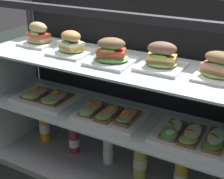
% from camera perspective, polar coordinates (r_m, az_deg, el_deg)
% --- Properties ---
extents(ground_plane, '(6.00, 6.00, 0.02)m').
position_cam_1_polar(ground_plane, '(1.84, 0.00, -15.19)').
color(ground_plane, black).
rests_on(ground_plane, ground).
extents(case_base_deck, '(1.42, 0.46, 0.04)m').
position_cam_1_polar(case_base_deck, '(1.82, 0.00, -14.48)').
color(case_base_deck, '#A3A4A9').
rests_on(case_base_deck, ground).
extents(case_frame, '(1.42, 0.46, 0.95)m').
position_cam_1_polar(case_frame, '(1.65, 2.00, 1.47)').
color(case_frame, '#333338').
rests_on(case_frame, ground).
extents(riser_lower_tier, '(1.34, 0.38, 0.32)m').
position_cam_1_polar(riser_lower_tier, '(1.71, 0.00, -9.75)').
color(riser_lower_tier, silver).
rests_on(riser_lower_tier, case_base_deck).
extents(shelf_lower_glass, '(1.36, 0.40, 0.01)m').
position_cam_1_polar(shelf_lower_glass, '(1.63, 0.00, -4.88)').
color(shelf_lower_glass, silver).
rests_on(shelf_lower_glass, riser_lower_tier).
extents(riser_upper_tier, '(1.34, 0.38, 0.28)m').
position_cam_1_polar(riser_upper_tier, '(1.56, 0.00, -0.18)').
color(riser_upper_tier, silver).
rests_on(riser_upper_tier, shelf_lower_glass).
extents(shelf_upper_glass, '(1.36, 0.40, 0.01)m').
position_cam_1_polar(shelf_upper_glass, '(1.51, 0.00, 4.90)').
color(shelf_upper_glass, silver).
rests_on(shelf_upper_glass, riser_upper_tier).
extents(plated_roll_sandwich_left_of_center, '(0.18, 0.18, 0.12)m').
position_cam_1_polar(plated_roll_sandwich_left_of_center, '(1.80, -12.91, 9.29)').
color(plated_roll_sandwich_left_of_center, white).
rests_on(plated_roll_sandwich_left_of_center, shelf_upper_glass).
extents(plated_roll_sandwich_near_right_corner, '(0.19, 0.19, 0.12)m').
position_cam_1_polar(plated_roll_sandwich_near_right_corner, '(1.61, -7.33, 7.82)').
color(plated_roll_sandwich_near_right_corner, white).
rests_on(plated_roll_sandwich_near_right_corner, shelf_upper_glass).
extents(plated_roll_sandwich_far_left, '(0.20, 0.20, 0.12)m').
position_cam_1_polar(plated_roll_sandwich_far_left, '(1.46, -0.12, 6.33)').
color(plated_roll_sandwich_far_left, white).
rests_on(plated_roll_sandwich_far_left, shelf_upper_glass).
extents(plated_roll_sandwich_right_of_center, '(0.20, 0.20, 0.12)m').
position_cam_1_polar(plated_roll_sandwich_right_of_center, '(1.41, 8.79, 5.42)').
color(plated_roll_sandwich_right_of_center, white).
rests_on(plated_roll_sandwich_right_of_center, shelf_upper_glass).
extents(plated_roll_sandwich_mid_right, '(0.18, 0.18, 0.11)m').
position_cam_1_polar(plated_roll_sandwich_mid_right, '(1.36, 18.50, 3.67)').
color(plated_roll_sandwich_mid_right, white).
rests_on(plated_roll_sandwich_mid_right, shelf_upper_glass).
extents(open_sandwich_tray_near_right_corner, '(0.34, 0.25, 0.06)m').
position_cam_1_polar(open_sandwich_tray_near_right_corner, '(1.82, -11.65, -1.27)').
color(open_sandwich_tray_near_right_corner, white).
rests_on(open_sandwich_tray_near_right_corner, shelf_lower_glass).
extents(open_sandwich_tray_mid_right, '(0.34, 0.25, 0.07)m').
position_cam_1_polar(open_sandwich_tray_mid_right, '(1.60, -0.31, -4.39)').
color(open_sandwich_tray_mid_right, white).
rests_on(open_sandwich_tray_mid_right, shelf_lower_glass).
extents(open_sandwich_tray_right_of_center, '(0.34, 0.25, 0.07)m').
position_cam_1_polar(open_sandwich_tray_right_of_center, '(1.47, 14.20, -8.03)').
color(open_sandwich_tray_right_of_center, white).
rests_on(open_sandwich_tray_right_of_center, shelf_lower_glass).
extents(juice_bottle_tucked_behind, '(0.06, 0.06, 0.22)m').
position_cam_1_polar(juice_bottle_tucked_behind, '(2.03, -11.91, -6.57)').
color(juice_bottle_tucked_behind, orange).
rests_on(juice_bottle_tucked_behind, case_base_deck).
extents(juice_bottle_back_left, '(0.06, 0.06, 0.23)m').
position_cam_1_polar(juice_bottle_back_left, '(1.91, -6.79, -8.72)').
color(juice_bottle_back_left, maroon).
rests_on(juice_bottle_back_left, case_base_deck).
extents(juice_bottle_back_center, '(0.06, 0.06, 0.22)m').
position_cam_1_polar(juice_bottle_back_center, '(1.82, -0.70, -10.68)').
color(juice_bottle_back_center, white).
rests_on(juice_bottle_back_center, case_base_deck).
extents(juice_bottle_near_post, '(0.07, 0.07, 0.23)m').
position_cam_1_polar(juice_bottle_near_post, '(1.71, 5.07, -12.52)').
color(juice_bottle_near_post, '#B2CB44').
rests_on(juice_bottle_near_post, case_base_deck).
extents(juice_bottle_front_right_end, '(0.07, 0.07, 0.23)m').
position_cam_1_polar(juice_bottle_front_right_end, '(1.66, 12.17, -14.67)').
color(juice_bottle_front_right_end, gold).
rests_on(juice_bottle_front_right_end, case_base_deck).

